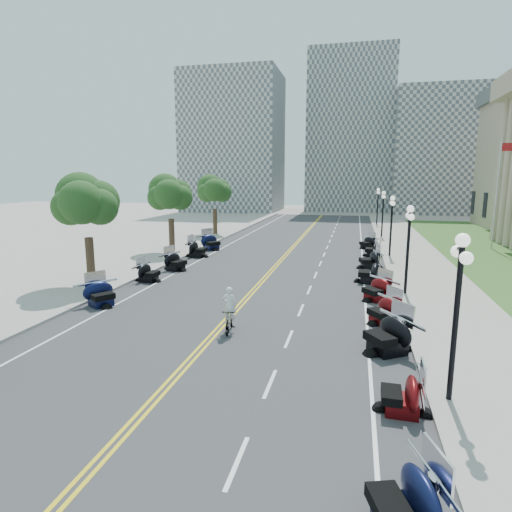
% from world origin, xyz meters
% --- Properties ---
extents(ground, '(160.00, 160.00, 0.00)m').
position_xyz_m(ground, '(0.00, 0.00, 0.00)').
color(ground, gray).
extents(road, '(16.00, 90.00, 0.01)m').
position_xyz_m(road, '(0.00, 10.00, 0.00)').
color(road, '#333335').
rests_on(road, ground).
extents(centerline_yellow_a, '(0.12, 90.00, 0.00)m').
position_xyz_m(centerline_yellow_a, '(-0.12, 10.00, 0.01)').
color(centerline_yellow_a, yellow).
rests_on(centerline_yellow_a, road).
extents(centerline_yellow_b, '(0.12, 90.00, 0.00)m').
position_xyz_m(centerline_yellow_b, '(0.12, 10.00, 0.01)').
color(centerline_yellow_b, yellow).
rests_on(centerline_yellow_b, road).
extents(edge_line_north, '(0.12, 90.00, 0.00)m').
position_xyz_m(edge_line_north, '(6.40, 10.00, 0.01)').
color(edge_line_north, white).
rests_on(edge_line_north, road).
extents(edge_line_south, '(0.12, 90.00, 0.00)m').
position_xyz_m(edge_line_south, '(-6.40, 10.00, 0.01)').
color(edge_line_south, white).
rests_on(edge_line_south, road).
extents(lane_dash_3, '(0.12, 2.00, 0.00)m').
position_xyz_m(lane_dash_3, '(3.20, -12.00, 0.01)').
color(lane_dash_3, white).
rests_on(lane_dash_3, road).
extents(lane_dash_4, '(0.12, 2.00, 0.00)m').
position_xyz_m(lane_dash_4, '(3.20, -8.00, 0.01)').
color(lane_dash_4, white).
rests_on(lane_dash_4, road).
extents(lane_dash_5, '(0.12, 2.00, 0.00)m').
position_xyz_m(lane_dash_5, '(3.20, -4.00, 0.01)').
color(lane_dash_5, white).
rests_on(lane_dash_5, road).
extents(lane_dash_6, '(0.12, 2.00, 0.00)m').
position_xyz_m(lane_dash_6, '(3.20, 0.00, 0.01)').
color(lane_dash_6, white).
rests_on(lane_dash_6, road).
extents(lane_dash_7, '(0.12, 2.00, 0.00)m').
position_xyz_m(lane_dash_7, '(3.20, 4.00, 0.01)').
color(lane_dash_7, white).
rests_on(lane_dash_7, road).
extents(lane_dash_8, '(0.12, 2.00, 0.00)m').
position_xyz_m(lane_dash_8, '(3.20, 8.00, 0.01)').
color(lane_dash_8, white).
rests_on(lane_dash_8, road).
extents(lane_dash_9, '(0.12, 2.00, 0.00)m').
position_xyz_m(lane_dash_9, '(3.20, 12.00, 0.01)').
color(lane_dash_9, white).
rests_on(lane_dash_9, road).
extents(lane_dash_10, '(0.12, 2.00, 0.00)m').
position_xyz_m(lane_dash_10, '(3.20, 16.00, 0.01)').
color(lane_dash_10, white).
rests_on(lane_dash_10, road).
extents(lane_dash_11, '(0.12, 2.00, 0.00)m').
position_xyz_m(lane_dash_11, '(3.20, 20.00, 0.01)').
color(lane_dash_11, white).
rests_on(lane_dash_11, road).
extents(lane_dash_12, '(0.12, 2.00, 0.00)m').
position_xyz_m(lane_dash_12, '(3.20, 24.00, 0.01)').
color(lane_dash_12, white).
rests_on(lane_dash_12, road).
extents(lane_dash_13, '(0.12, 2.00, 0.00)m').
position_xyz_m(lane_dash_13, '(3.20, 28.00, 0.01)').
color(lane_dash_13, white).
rests_on(lane_dash_13, road).
extents(lane_dash_14, '(0.12, 2.00, 0.00)m').
position_xyz_m(lane_dash_14, '(3.20, 32.00, 0.01)').
color(lane_dash_14, white).
rests_on(lane_dash_14, road).
extents(lane_dash_15, '(0.12, 2.00, 0.00)m').
position_xyz_m(lane_dash_15, '(3.20, 36.00, 0.01)').
color(lane_dash_15, white).
rests_on(lane_dash_15, road).
extents(lane_dash_16, '(0.12, 2.00, 0.00)m').
position_xyz_m(lane_dash_16, '(3.20, 40.00, 0.01)').
color(lane_dash_16, white).
rests_on(lane_dash_16, road).
extents(lane_dash_17, '(0.12, 2.00, 0.00)m').
position_xyz_m(lane_dash_17, '(3.20, 44.00, 0.01)').
color(lane_dash_17, white).
rests_on(lane_dash_17, road).
extents(lane_dash_18, '(0.12, 2.00, 0.00)m').
position_xyz_m(lane_dash_18, '(3.20, 48.00, 0.01)').
color(lane_dash_18, white).
rests_on(lane_dash_18, road).
extents(lane_dash_19, '(0.12, 2.00, 0.00)m').
position_xyz_m(lane_dash_19, '(3.20, 52.00, 0.01)').
color(lane_dash_19, white).
rests_on(lane_dash_19, road).
extents(sidewalk_north, '(5.00, 90.00, 0.15)m').
position_xyz_m(sidewalk_north, '(10.50, 10.00, 0.07)').
color(sidewalk_north, '#9E9991').
rests_on(sidewalk_north, ground).
extents(sidewalk_south, '(5.00, 90.00, 0.15)m').
position_xyz_m(sidewalk_south, '(-10.50, 10.00, 0.07)').
color(sidewalk_south, '#9E9991').
rests_on(sidewalk_south, ground).
extents(lawn, '(9.00, 60.00, 0.10)m').
position_xyz_m(lawn, '(17.50, 18.00, 0.05)').
color(lawn, '#356023').
rests_on(lawn, ground).
extents(distant_block_a, '(18.00, 14.00, 26.00)m').
position_xyz_m(distant_block_a, '(-18.00, 62.00, 13.00)').
color(distant_block_a, gray).
rests_on(distant_block_a, ground).
extents(distant_block_b, '(16.00, 12.00, 30.00)m').
position_xyz_m(distant_block_b, '(4.00, 68.00, 15.00)').
color(distant_block_b, gray).
rests_on(distant_block_b, ground).
extents(distant_block_c, '(20.00, 14.00, 22.00)m').
position_xyz_m(distant_block_c, '(22.00, 65.00, 11.00)').
color(distant_block_c, gray).
rests_on(distant_block_c, ground).
extents(street_lamp_1, '(0.50, 1.20, 4.90)m').
position_xyz_m(street_lamp_1, '(8.60, -8.00, 2.60)').
color(street_lamp_1, black).
rests_on(street_lamp_1, sidewalk_north).
extents(street_lamp_2, '(0.50, 1.20, 4.90)m').
position_xyz_m(street_lamp_2, '(8.60, 4.00, 2.60)').
color(street_lamp_2, black).
rests_on(street_lamp_2, sidewalk_north).
extents(street_lamp_3, '(0.50, 1.20, 4.90)m').
position_xyz_m(street_lamp_3, '(8.60, 16.00, 2.60)').
color(street_lamp_3, black).
rests_on(street_lamp_3, sidewalk_north).
extents(street_lamp_4, '(0.50, 1.20, 4.90)m').
position_xyz_m(street_lamp_4, '(8.60, 28.00, 2.60)').
color(street_lamp_4, black).
rests_on(street_lamp_4, sidewalk_north).
extents(street_lamp_5, '(0.50, 1.20, 4.90)m').
position_xyz_m(street_lamp_5, '(8.60, 40.00, 2.60)').
color(street_lamp_5, black).
rests_on(street_lamp_5, sidewalk_north).
extents(flagpole, '(1.10, 0.20, 10.00)m').
position_xyz_m(flagpole, '(18.00, 22.00, 5.00)').
color(flagpole, silver).
rests_on(flagpole, ground).
extents(tree_2, '(4.80, 4.80, 9.20)m').
position_xyz_m(tree_2, '(-10.00, 2.00, 4.75)').
color(tree_2, '#235619').
rests_on(tree_2, sidewalk_south).
extents(tree_3, '(4.80, 4.80, 9.20)m').
position_xyz_m(tree_3, '(-10.00, 14.00, 4.75)').
color(tree_3, '#235619').
rests_on(tree_3, sidewalk_south).
extents(tree_4, '(4.80, 4.80, 9.20)m').
position_xyz_m(tree_4, '(-10.00, 26.00, 4.75)').
color(tree_4, '#235619').
rests_on(tree_4, sidewalk_south).
extents(motorcycle_n_2, '(2.46, 2.46, 1.36)m').
position_xyz_m(motorcycle_n_2, '(6.82, -13.18, 0.68)').
color(motorcycle_n_2, black).
rests_on(motorcycle_n_2, road).
extents(motorcycle_n_3, '(1.84, 1.84, 1.25)m').
position_xyz_m(motorcycle_n_3, '(7.18, -8.84, 0.63)').
color(motorcycle_n_3, '#590A0C').
rests_on(motorcycle_n_3, road).
extents(motorcycle_n_4, '(3.10, 3.10, 1.56)m').
position_xyz_m(motorcycle_n_4, '(7.07, -4.53, 0.78)').
color(motorcycle_n_4, black).
rests_on(motorcycle_n_4, road).
extents(motorcycle_n_5, '(2.67, 2.67, 1.34)m').
position_xyz_m(motorcycle_n_5, '(7.15, -1.13, 0.67)').
color(motorcycle_n_5, '#590A0C').
rests_on(motorcycle_n_5, road).
extents(motorcycle_n_6, '(2.76, 2.76, 1.37)m').
position_xyz_m(motorcycle_n_6, '(6.99, 2.66, 0.69)').
color(motorcycle_n_6, '#590A0C').
rests_on(motorcycle_n_6, road).
extents(motorcycle_n_7, '(2.26, 2.26, 1.50)m').
position_xyz_m(motorcycle_n_7, '(6.71, 6.60, 0.75)').
color(motorcycle_n_7, black).
rests_on(motorcycle_n_7, road).
extents(motorcycle_n_8, '(2.52, 2.52, 1.48)m').
position_xyz_m(motorcycle_n_8, '(6.84, 11.00, 0.74)').
color(motorcycle_n_8, black).
rests_on(motorcycle_n_8, road).
extents(motorcycle_n_9, '(2.15, 2.15, 1.40)m').
position_xyz_m(motorcycle_n_9, '(7.26, 16.02, 0.70)').
color(motorcycle_n_9, black).
rests_on(motorcycle_n_9, road).
extents(motorcycle_n_10, '(2.52, 2.52, 1.25)m').
position_xyz_m(motorcycle_n_10, '(6.88, 20.15, 0.63)').
color(motorcycle_n_10, black).
rests_on(motorcycle_n_10, road).
extents(motorcycle_s_5, '(2.81, 2.81, 1.41)m').
position_xyz_m(motorcycle_s_5, '(-7.05, -1.61, 0.71)').
color(motorcycle_s_5, black).
rests_on(motorcycle_s_5, road).
extents(motorcycle_s_6, '(1.95, 1.95, 1.30)m').
position_xyz_m(motorcycle_s_6, '(-7.07, 3.76, 0.65)').
color(motorcycle_s_6, black).
rests_on(motorcycle_s_6, road).
extents(motorcycle_s_7, '(2.53, 2.53, 1.41)m').
position_xyz_m(motorcycle_s_7, '(-6.75, 7.26, 0.71)').
color(motorcycle_s_7, black).
rests_on(motorcycle_s_7, road).
extents(motorcycle_s_8, '(2.17, 2.17, 1.50)m').
position_xyz_m(motorcycle_s_8, '(-7.06, 12.49, 0.75)').
color(motorcycle_s_8, black).
rests_on(motorcycle_s_8, road).
extents(motorcycle_s_9, '(3.10, 3.10, 1.55)m').
position_xyz_m(motorcycle_s_9, '(-7.14, 16.22, 0.78)').
color(motorcycle_s_9, black).
rests_on(motorcycle_s_9, road).
extents(bicycle, '(0.72, 1.85, 1.08)m').
position_xyz_m(bicycle, '(0.57, -3.76, 0.54)').
color(bicycle, '#A51414').
rests_on(bicycle, road).
extents(cyclist_rider, '(0.61, 0.40, 1.67)m').
position_xyz_m(cyclist_rider, '(0.57, -3.76, 1.92)').
color(cyclist_rider, white).
rests_on(cyclist_rider, bicycle).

